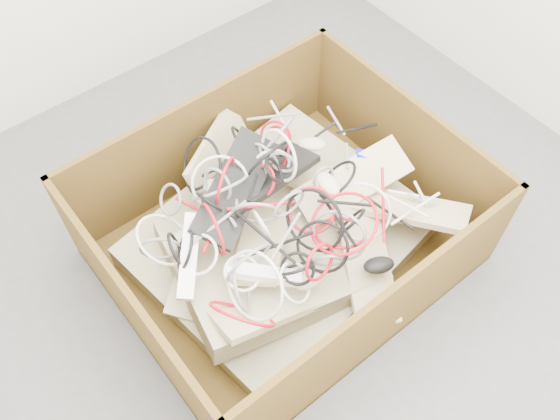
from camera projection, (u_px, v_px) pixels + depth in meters
ground at (294, 275)px, 2.46m from camera, size 3.00×3.00×0.00m
room_shell at (303, 21)px, 1.43m from camera, size 3.04×3.04×2.50m
cardboard_box at (279, 241)px, 2.40m from camera, size 1.33×1.11×0.52m
keyboard_pile at (293, 215)px, 2.29m from camera, size 1.15×1.15×0.39m
mice_scatter at (288, 214)px, 2.20m from camera, size 0.78×0.69×0.21m
power_strip_left at (189, 256)px, 2.07m from camera, size 0.24×0.27×0.13m
power_strip_right at (264, 274)px, 2.07m from camera, size 0.23×0.21×0.09m
vga_plug at (362, 155)px, 2.38m from camera, size 0.06×0.06×0.03m
cable_tangle at (267, 211)px, 2.15m from camera, size 1.15×0.89×0.38m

